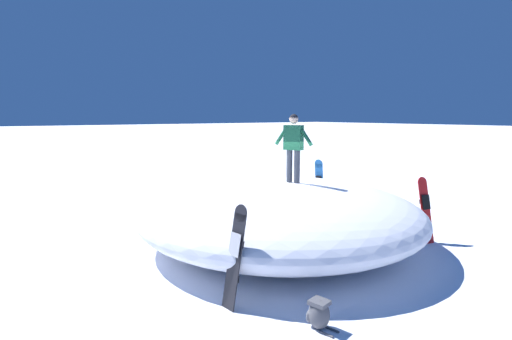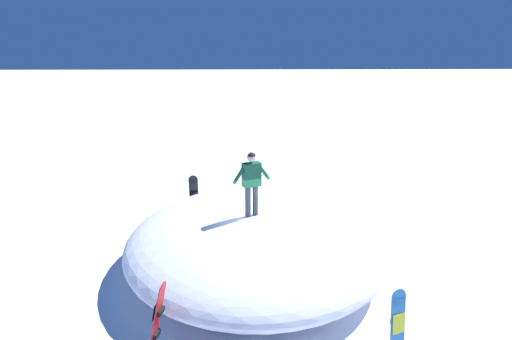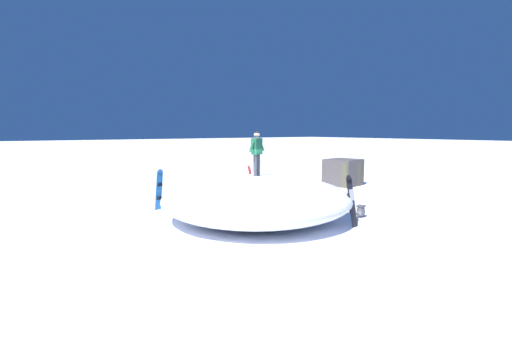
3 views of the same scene
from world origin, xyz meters
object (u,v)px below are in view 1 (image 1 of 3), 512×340
(snowboard_secondary_upright, at_px, (425,209))
(backpack_near, at_px, (319,314))
(snowboarder_standing, at_px, (293,142))
(snowboard_primary_upright, at_px, (319,182))
(backpack_far, at_px, (390,219))
(snowboard_tertiary_upright, at_px, (235,255))

(snowboard_secondary_upright, xyz_separation_m, backpack_near, (-1.34, 4.99, -0.60))
(backpack_near, bearing_deg, snowboard_secondary_upright, -74.99)
(snowboarder_standing, relative_size, backpack_near, 3.16)
(snowboard_primary_upright, height_order, backpack_near, snowboard_primary_upright)
(snowboard_primary_upright, xyz_separation_m, backpack_far, (-2.79, -0.06, -0.69))
(snowboarder_standing, height_order, snowboard_secondary_upright, snowboarder_standing)
(snowboard_primary_upright, xyz_separation_m, snowboard_secondary_upright, (-4.16, 0.50, -0.02))
(snowboard_primary_upright, distance_m, backpack_far, 2.87)
(snowboarder_standing, relative_size, backpack_far, 2.85)
(backpack_far, bearing_deg, snowboard_primary_upright, 1.21)
(snowboard_secondary_upright, bearing_deg, snowboard_tertiary_upright, 90.52)
(snowboard_primary_upright, distance_m, snowboard_secondary_upright, 4.19)
(snowboard_secondary_upright, distance_m, backpack_far, 1.62)
(backpack_near, distance_m, backpack_far, 6.17)
(snowboard_secondary_upright, height_order, snowboard_tertiary_upright, snowboard_tertiary_upright)
(snowboarder_standing, xyz_separation_m, backpack_near, (-3.10, 2.19, -2.25))
(backpack_near, bearing_deg, backpack_far, -64.01)
(backpack_near, height_order, backpack_far, backpack_near)
(snowboarder_standing, bearing_deg, snowboard_primary_upright, -53.98)
(snowboarder_standing, bearing_deg, snowboard_tertiary_upright, 122.81)
(snowboard_tertiary_upright, height_order, backpack_near, snowboard_tertiary_upright)
(backpack_near, bearing_deg, snowboard_tertiary_upright, 25.61)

